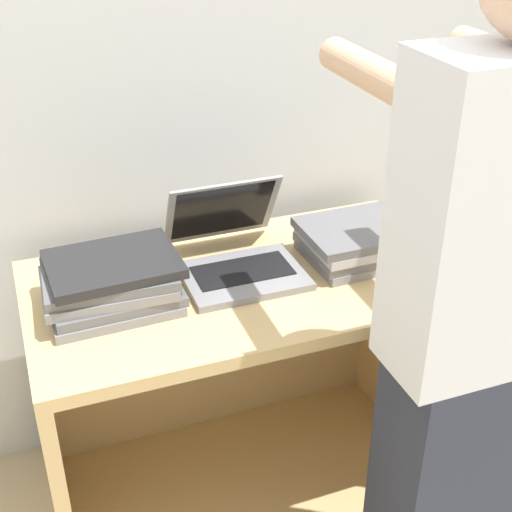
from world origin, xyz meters
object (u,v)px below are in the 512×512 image
at_px(laptop_stack_left, 111,283).
at_px(person, 476,340).
at_px(laptop_open, 236,253).
at_px(laptop_stack_right, 362,241).

bearing_deg(laptop_stack_left, person, -38.98).
height_order(laptop_open, person, person).
distance_m(laptop_stack_left, laptop_stack_right, 0.69).
bearing_deg(person, laptop_stack_left, 141.02).
distance_m(laptop_open, laptop_stack_right, 0.35).
bearing_deg(laptop_stack_right, laptop_stack_left, 179.85).
bearing_deg(laptop_stack_right, laptop_open, 170.53).
height_order(laptop_stack_left, person, person).
relative_size(laptop_stack_left, person, 0.20).
relative_size(laptop_stack_right, person, 0.20).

